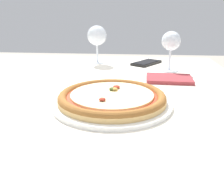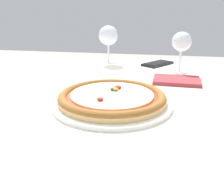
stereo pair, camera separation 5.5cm
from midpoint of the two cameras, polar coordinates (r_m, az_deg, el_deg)
The scene contains 6 objects.
dining_table at distance 0.81m, azimuth -6.26°, elevation -4.73°, with size 1.11×1.05×0.76m.
pizza_plate at distance 0.62m, azimuth 2.56°, elevation -1.18°, with size 0.30×0.30×0.04m.
wine_glass_far_left at distance 0.97m, azimuth 17.23°, elevation 10.84°, with size 0.07×0.07×0.15m.
wine_glass_far_right at distance 1.10m, azimuth 0.62°, elevation 12.94°, with size 0.08×0.08×0.16m.
cell_phone at distance 1.10m, azimuth 11.81°, elevation 6.70°, with size 0.14×0.16×0.01m.
napkin_folded at distance 0.85m, azimuth 16.35°, elevation 2.91°, with size 0.15×0.12×0.01m.
Camera 2 is at (0.25, -0.71, 0.99)m, focal length 40.00 mm.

